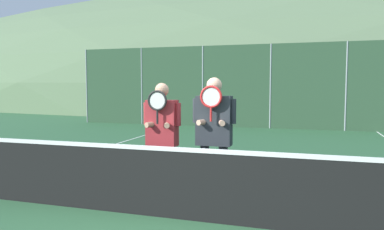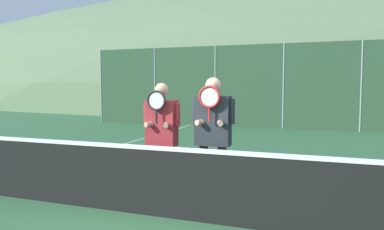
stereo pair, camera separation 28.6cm
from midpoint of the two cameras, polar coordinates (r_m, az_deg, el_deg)
ground_plane at (r=5.03m, az=-2.49°, el=-15.71°), size 120.00×120.00×0.00m
hill_distant at (r=57.22m, az=15.68°, el=2.60°), size 141.64×78.69×27.54m
clubhouse_building at (r=22.11m, az=17.48°, el=4.71°), size 15.37×5.50×3.75m
fence_back at (r=15.44m, az=11.36°, el=4.31°), size 17.12×0.06×3.41m
tennis_net at (r=4.88m, az=-2.51°, el=-10.32°), size 10.67×0.09×1.05m
court_line_left_sideline at (r=9.45m, az=-19.33°, el=-6.31°), size 0.05×16.00×0.01m
player_leftmost at (r=5.51m, az=-6.08°, el=-2.73°), size 0.58×0.34×1.77m
player_center_left at (r=5.31m, az=1.82°, el=-2.27°), size 0.63×0.34×1.85m
car_far_left at (r=18.67m, az=-0.73°, el=1.96°), size 4.68×1.92×1.78m
car_left_of_center at (r=17.60m, az=14.73°, el=1.60°), size 4.41×1.95×1.74m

